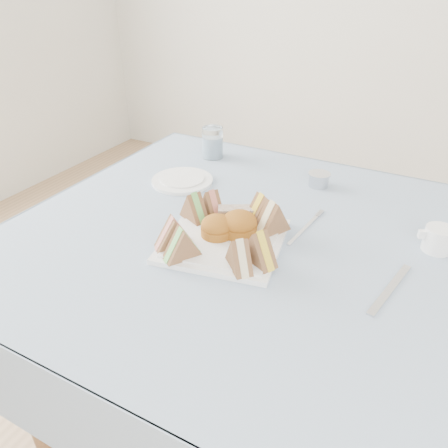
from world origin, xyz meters
The scene contains 21 objects.
floor centered at (0.00, 0.00, 0.00)m, with size 4.00×4.00×0.00m, color #9E7751.
table centered at (0.00, 0.00, 0.37)m, with size 0.90×0.90×0.74m, color brown.
tablecloth centered at (0.00, 0.00, 0.74)m, with size 1.02×1.02×0.01m, color #A2AEC7.
serving_plate centered at (0.01, -0.06, 0.75)m, with size 0.26×0.26×0.01m, color white.
sandwich_fl_a centered at (-0.07, -0.14, 0.79)m, with size 0.08×0.04×0.07m, color #935B35, non-canonical shape.
sandwich_fl_b centered at (-0.03, -0.17, 0.79)m, with size 0.08×0.04×0.07m, color #935B35, non-canonical shape.
sandwich_fr_a centered at (0.11, -0.11, 0.80)m, with size 0.08×0.04×0.07m, color #935B35, non-canonical shape.
sandwich_fr_b centered at (0.09, -0.14, 0.79)m, with size 0.08×0.04×0.07m, color #935B35, non-canonical shape.
sandwich_bl_a centered at (-0.09, -0.02, 0.79)m, with size 0.08×0.04×0.07m, color #935B35, non-canonical shape.
sandwich_bl_b centered at (-0.07, 0.02, 0.79)m, with size 0.08×0.04×0.07m, color #935B35, non-canonical shape.
sandwich_br_a centered at (0.09, 0.01, 0.80)m, with size 0.09×0.04×0.08m, color #935B35, non-canonical shape.
sandwich_br_b centered at (0.05, 0.04, 0.80)m, with size 0.09×0.04×0.08m, color #935B35, non-canonical shape.
scone_left centered at (-0.01, -0.06, 0.78)m, with size 0.07×0.07×0.05m, color #944617.
scone_right centered at (0.03, -0.03, 0.78)m, with size 0.08×0.08×0.05m, color #944617.
pastry_slice centered at (0.00, 0.01, 0.78)m, with size 0.08×0.03×0.04m, color #C8BC8E.
side_plate centered at (-0.25, 0.16, 0.75)m, with size 0.18×0.18×0.01m, color white.
water_glass centered at (-0.27, 0.37, 0.80)m, with size 0.07×0.07×0.10m, color white.
tea_strainer centered at (0.11, 0.32, 0.76)m, with size 0.06×0.06×0.04m, color #B9BAC1.
knife centered at (0.37, -0.06, 0.75)m, with size 0.02×0.19×0.00m, color #B9BAC1.
fork centered at (0.15, 0.07, 0.75)m, with size 0.01×0.16×0.00m, color #B9BAC1.
creamer_jug centered at (0.43, 0.13, 0.77)m, with size 0.06×0.06×0.06m, color white.
Camera 1 is at (0.40, -0.79, 1.29)m, focal length 35.00 mm.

